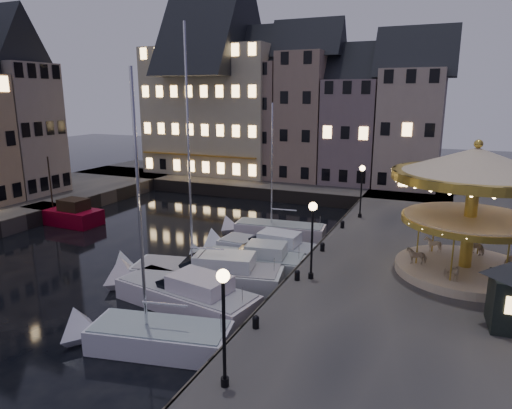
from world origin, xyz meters
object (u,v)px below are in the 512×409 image
at_px(bollard_d, 342,224).
at_px(red_fishing_boat, 63,215).
at_px(streetlamp_a, 224,312).
at_px(motorboat_c, 201,273).
at_px(motorboat_b, 181,294).
at_px(motorboat_a, 148,337).
at_px(bollard_a, 256,321).
at_px(carousel, 474,187).
at_px(streetlamp_b, 312,230).
at_px(bollard_c, 322,246).
at_px(motorboat_f, 273,231).
at_px(bollard_b, 297,275).
at_px(motorboat_e, 263,249).
at_px(motorboat_d, 248,262).
at_px(streetlamp_c, 362,184).

bearing_deg(bollard_d, red_fishing_boat, -171.12).
height_order(streetlamp_a, motorboat_c, motorboat_c).
bearing_deg(motorboat_b, streetlamp_a, -48.10).
xyz_separation_m(motorboat_a, red_fishing_boat, (-18.88, 13.68, 0.16)).
xyz_separation_m(bollard_a, carousel, (8.10, 9.94, 4.51)).
bearing_deg(streetlamp_b, bollard_c, 97.59).
distance_m(motorboat_f, red_fishing_boat, 18.38).
distance_m(bollard_b, motorboat_e, 7.23).
distance_m(bollard_c, carousel, 9.28).
distance_m(bollard_d, motorboat_e, 6.53).
bearing_deg(motorboat_c, motorboat_a, -78.74).
distance_m(bollard_a, bollard_b, 5.50).
distance_m(bollard_b, bollard_d, 10.50).
relative_size(motorboat_b, motorboat_f, 0.86).
height_order(bollard_a, motorboat_e, motorboat_e).
bearing_deg(motorboat_d, motorboat_b, -103.40).
bearing_deg(bollard_a, motorboat_d, 116.26).
height_order(motorboat_b, red_fishing_boat, red_fishing_boat).
distance_m(streetlamp_b, motorboat_f, 11.95).
xyz_separation_m(motorboat_b, motorboat_d, (1.34, 5.64, -0.01)).
distance_m(streetlamp_a, motorboat_b, 9.77).
relative_size(streetlamp_b, bollard_a, 7.32).
xyz_separation_m(bollard_b, red_fishing_boat, (-23.43, 6.84, -0.91)).
relative_size(bollard_a, bollard_d, 1.00).
distance_m(streetlamp_b, carousel, 8.73).
height_order(motorboat_a, motorboat_d, motorboat_a).
height_order(streetlamp_a, motorboat_a, motorboat_a).
xyz_separation_m(motorboat_e, motorboat_f, (-1.03, 4.54, -0.11)).
bearing_deg(motorboat_c, motorboat_f, 86.83).
height_order(bollard_c, motorboat_e, motorboat_e).
bearing_deg(motorboat_f, motorboat_b, -90.67).
bearing_deg(bollard_b, motorboat_f, 117.66).
relative_size(bollard_d, carousel, 0.07).
xyz_separation_m(streetlamp_b, bollard_b, (-0.60, -0.50, -2.41)).
bearing_deg(motorboat_f, motorboat_e, -77.16).
height_order(bollard_a, bollard_c, same).
bearing_deg(motorboat_f, motorboat_c, -93.17).
bearing_deg(bollard_c, streetlamp_b, -82.41).
relative_size(bollard_c, carousel, 0.07).
relative_size(motorboat_b, red_fishing_boat, 1.23).
bearing_deg(carousel, bollard_c, 176.08).
bearing_deg(red_fishing_boat, motorboat_f, 10.68).
xyz_separation_m(motorboat_b, red_fishing_boat, (-17.91, 9.52, 0.05)).
bearing_deg(motorboat_b, red_fishing_boat, 152.01).
xyz_separation_m(bollard_d, carousel, (8.10, -6.06, 4.51)).
bearing_deg(red_fishing_boat, bollard_c, -4.49).
relative_size(streetlamp_b, motorboat_f, 0.40).
height_order(motorboat_e, motorboat_f, motorboat_f).
bearing_deg(streetlamp_c, motorboat_a, -103.86).
distance_m(bollard_a, motorboat_a, 4.85).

